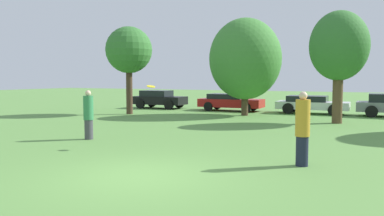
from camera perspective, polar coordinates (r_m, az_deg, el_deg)
name	(u,v)px	position (r m, az deg, el deg)	size (l,w,h in m)	color
ground_plane	(139,176)	(9.40, -7.71, -9.79)	(120.00, 120.00, 0.00)	#5B8E42
person_thrower	(88,115)	(15.12, -14.82, -0.96)	(0.37, 0.37, 1.84)	#3F3F47
person_catcher	(302,129)	(10.58, 15.77, -2.93)	(0.37, 0.37, 1.94)	#191E33
frisbee	(151,86)	(12.99, -6.00, 3.14)	(0.28, 0.28, 0.11)	yellow
tree_0	(129,51)	(25.12, -9.17, 8.23)	(2.92, 2.92, 5.50)	#473323
tree_1	(245,59)	(24.11, 7.74, 7.07)	(4.36, 4.36, 5.90)	#473323
tree_2	(339,47)	(21.12, 20.59, 8.32)	(2.90, 2.90, 5.64)	brown
parked_car_black	(159,99)	(29.66, -4.82, 1.35)	(3.97, 1.96, 1.35)	black
parked_car_red	(230,102)	(27.48, 5.55, 0.93)	(4.46, 1.97, 1.18)	red
parked_car_white	(311,104)	(26.35, 16.96, 0.59)	(4.50, 2.18, 1.14)	silver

